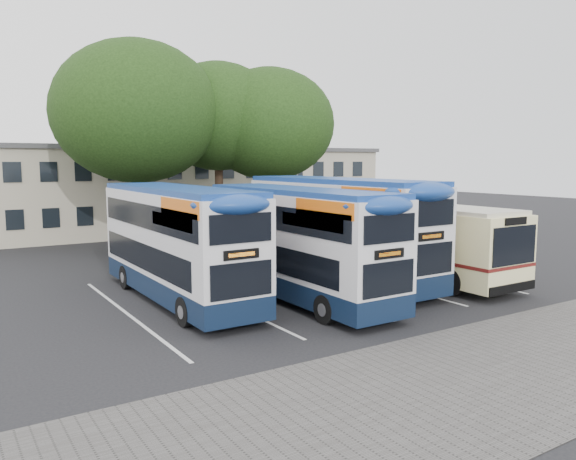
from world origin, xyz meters
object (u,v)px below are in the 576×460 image
(bus_dd_left, at_px, (177,238))
(bus_dd_right, at_px, (337,225))
(tree_right, at_px, (269,124))
(bus_single, at_px, (405,235))
(bus_dd_mid, at_px, (296,238))
(tree_left, at_px, (136,112))
(lamp_post, at_px, (297,162))
(tree_mid, at_px, (218,117))

(bus_dd_left, relative_size, bus_dd_right, 0.95)
(bus_dd_left, bearing_deg, tree_right, 45.94)
(bus_single, bearing_deg, bus_dd_mid, -171.75)
(bus_dd_left, height_order, bus_dd_mid, bus_dd_left)
(bus_dd_mid, bearing_deg, bus_dd_left, 150.78)
(tree_left, distance_m, bus_dd_right, 14.16)
(tree_right, bearing_deg, lamp_post, 38.34)
(bus_dd_mid, relative_size, bus_single, 0.91)
(tree_mid, height_order, bus_dd_right, tree_mid)
(tree_right, bearing_deg, tree_left, 171.95)
(tree_right, bearing_deg, bus_dd_mid, -116.65)
(bus_dd_left, bearing_deg, bus_single, -6.74)
(tree_right, xyz_separation_m, bus_dd_right, (-3.28, -11.14, -4.94))
(tree_left, bearing_deg, bus_dd_left, -101.45)
(bus_dd_left, bearing_deg, tree_left, 78.55)
(tree_mid, xyz_separation_m, bus_dd_left, (-7.45, -11.94, -5.48))
(lamp_post, height_order, tree_left, tree_left)
(tree_left, height_order, bus_dd_mid, tree_left)
(tree_mid, distance_m, bus_single, 14.72)
(tree_mid, relative_size, bus_dd_left, 1.10)
(bus_dd_left, height_order, bus_single, bus_dd_left)
(tree_mid, height_order, bus_dd_left, tree_mid)
(bus_single, bearing_deg, lamp_post, 74.38)
(bus_dd_left, xyz_separation_m, bus_dd_right, (6.98, -0.54, 0.12))
(bus_dd_left, distance_m, bus_dd_right, 7.00)
(tree_mid, height_order, bus_dd_mid, tree_mid)
(lamp_post, bearing_deg, bus_single, -105.62)
(bus_dd_left, bearing_deg, bus_dd_right, -4.46)
(tree_left, distance_m, bus_dd_left, 13.16)
(lamp_post, relative_size, bus_single, 0.82)
(bus_dd_left, height_order, bus_dd_right, bus_dd_right)
(tree_mid, xyz_separation_m, bus_single, (2.87, -13.16, -5.94))
(tree_mid, bearing_deg, tree_left, -177.44)
(tree_right, height_order, bus_single, tree_right)
(tree_left, bearing_deg, bus_dd_mid, -83.90)
(bus_dd_right, bearing_deg, tree_mid, 87.85)
(bus_dd_left, relative_size, bus_single, 0.92)
(bus_dd_mid, bearing_deg, tree_mid, 75.70)
(bus_dd_left, bearing_deg, bus_dd_mid, -29.22)
(lamp_post, relative_size, bus_dd_left, 0.90)
(lamp_post, bearing_deg, tree_mid, -163.76)
(bus_dd_mid, height_order, bus_single, bus_dd_mid)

